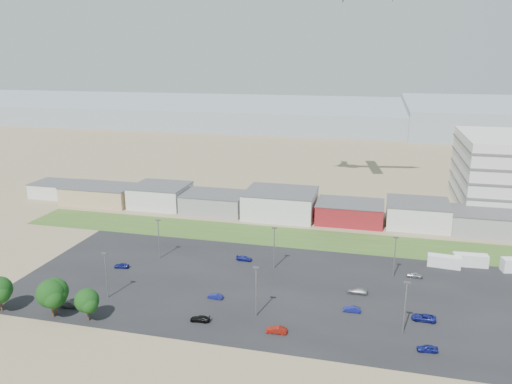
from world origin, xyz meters
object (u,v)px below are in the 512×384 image
(parked_car_5, at_px, (122,266))
(parked_car_13, at_px, (277,330))
(parked_car_0, at_px, (424,318))
(parked_car_3, at_px, (200,319))
(box_trailer_a, at_px, (444,261))
(parked_car_2, at_px, (427,348))
(parked_car_4, at_px, (215,296))
(parked_car_12, at_px, (357,291))
(parked_car_10, at_px, (71,304))
(parked_car_8, at_px, (415,275))
(parked_car_1, at_px, (352,309))
(parked_car_6, at_px, (244,258))

(parked_car_5, bearing_deg, parked_car_13, 58.50)
(parked_car_0, relative_size, parked_car_3, 1.19)
(box_trailer_a, relative_size, parked_car_5, 2.12)
(parked_car_0, relative_size, parked_car_2, 1.29)
(parked_car_0, distance_m, parked_car_4, 42.17)
(parked_car_13, bearing_deg, parked_car_12, 142.24)
(parked_car_12, bearing_deg, parked_car_10, -68.05)
(parked_car_4, xyz_separation_m, parked_car_10, (-27.53, -10.64, 0.09))
(box_trailer_a, distance_m, parked_car_12, 27.78)
(parked_car_2, xyz_separation_m, parked_car_13, (-26.67, -0.45, 0.03))
(parked_car_8, bearing_deg, parked_car_2, -175.37)
(parked_car_3, height_order, parked_car_5, parked_car_5)
(parked_car_13, bearing_deg, parked_car_1, 128.10)
(parked_car_5, distance_m, parked_car_6, 30.00)
(parked_car_4, xyz_separation_m, parked_car_8, (41.60, 21.10, 0.04))
(parked_car_1, bearing_deg, parked_car_3, -70.49)
(parked_car_12, bearing_deg, parked_car_4, -69.47)
(parked_car_1, height_order, parked_car_10, parked_car_10)
(box_trailer_a, height_order, parked_car_6, box_trailer_a)
(parked_car_0, distance_m, parked_car_12, 15.61)
(parked_car_5, bearing_deg, box_trailer_a, 97.91)
(parked_car_3, relative_size, parked_car_5, 1.08)
(parked_car_2, bearing_deg, parked_car_10, -94.80)
(parked_car_8, relative_size, parked_car_10, 0.78)
(parked_car_0, bearing_deg, parked_car_13, -65.24)
(parked_car_12, relative_size, parked_car_13, 1.11)
(parked_car_12, bearing_deg, parked_car_2, 36.15)
(parked_car_0, distance_m, parked_car_1, 13.75)
(parked_car_4, relative_size, parked_car_13, 0.86)
(parked_car_4, height_order, parked_car_10, parked_car_10)
(parked_car_5, xyz_separation_m, parked_car_10, (-0.42, -20.21, 0.03))
(parked_car_5, bearing_deg, parked_car_12, 83.48)
(parked_car_10, bearing_deg, parked_car_0, -88.37)
(box_trailer_a, relative_size, parked_car_2, 2.12)
(parked_car_5, bearing_deg, parked_car_10, -7.72)
(parked_car_1, bearing_deg, parked_car_8, 144.91)
(parked_car_0, bearing_deg, parked_car_3, -73.72)
(parked_car_8, bearing_deg, box_trailer_a, -38.09)
(parked_car_2, height_order, parked_car_10, parked_car_10)
(parked_car_3, distance_m, parked_car_4, 9.68)
(parked_car_1, height_order, parked_car_3, parked_car_1)
(parked_car_4, distance_m, parked_car_6, 21.10)
(parked_car_12, distance_m, parked_car_13, 24.06)
(parked_car_5, relative_size, parked_car_10, 0.82)
(parked_car_1, height_order, parked_car_8, parked_car_8)
(parked_car_4, bearing_deg, parked_car_12, 112.05)
(parked_car_0, relative_size, parked_car_6, 1.16)
(parked_car_5, distance_m, parked_car_8, 69.67)
(parked_car_2, xyz_separation_m, parked_car_3, (-41.90, 0.08, -0.05))
(parked_car_13, bearing_deg, parked_car_3, -95.02)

